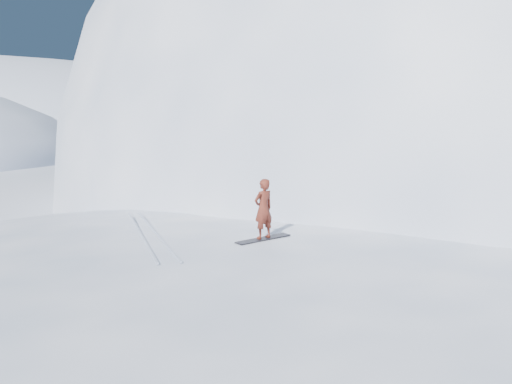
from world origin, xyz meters
The scene contains 7 objects.
near_ridge centered at (1.00, 3.00, 0.00)m, with size 36.00×28.00×4.80m, color white.
summit_peak centered at (22.00, 26.00, 0.00)m, with size 60.00×56.00×56.00m, color white.
peak_shoulder centered at (10.00, 20.00, 0.00)m, with size 28.00×24.00×18.00m, color white.
wind_bumps centered at (-0.56, 2.12, 0.00)m, with size 16.00×14.40×1.00m.
snowboard centered at (1.38, 3.19, 2.41)m, with size 1.65×0.31×0.03m, color black.
snowboarder centered at (1.38, 3.19, 3.21)m, with size 0.57×0.38×1.57m, color maroon.
board_tracks centered at (-1.59, 4.45, 2.42)m, with size 1.49×5.94×0.04m.
Camera 1 is at (-1.26, -9.23, 5.61)m, focal length 35.00 mm.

